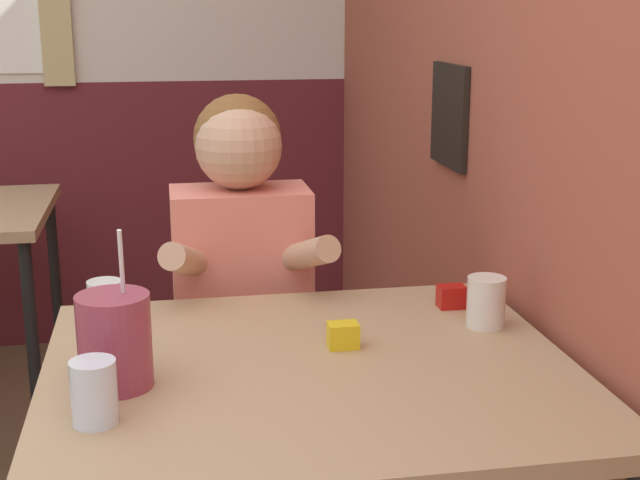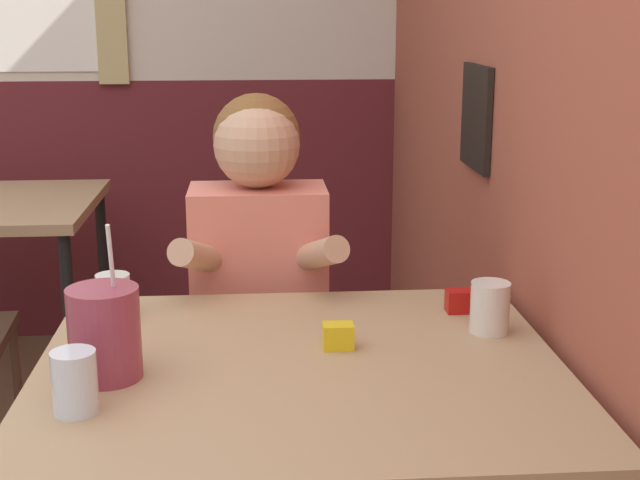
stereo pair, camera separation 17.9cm
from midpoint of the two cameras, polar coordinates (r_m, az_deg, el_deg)
The scene contains 10 objects.
brick_wall_right at distance 2.58m, azimuth 12.17°, elevation 13.47°, with size 0.08×4.51×2.70m.
back_wall at distance 3.80m, azimuth -12.28°, elevation 13.80°, with size 5.36×0.09×2.70m.
main_table at distance 1.71m, azimuth 1.80°, elevation -9.99°, with size 0.99×0.87×0.74m.
person_seated at distance 2.28m, azimuth -1.63°, elevation -4.61°, with size 0.42×0.41×1.19m.
cocktail_pitcher at distance 1.62m, azimuth -10.57°, elevation -5.93°, with size 0.13×0.13×0.29m.
glass_near_pitcher at distance 1.51m, azimuth -12.15°, elevation -8.95°, with size 0.07×0.07×0.11m.
glass_center at distance 1.95m, azimuth -10.54°, elevation -3.59°, with size 0.07×0.07×0.10m.
glass_far_side at distance 1.88m, azimuth 13.53°, elevation -4.26°, with size 0.08×0.08×0.11m.
condiment_ketchup at distance 2.00m, azimuth 11.51°, elevation -3.89°, with size 0.06×0.04×0.05m.
condiment_mustard at distance 1.76m, azimuth 4.11°, elevation -6.20°, with size 0.06×0.04×0.05m.
Camera 2 is at (0.58, -1.23, 1.39)m, focal length 50.00 mm.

